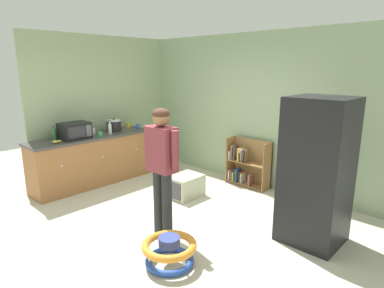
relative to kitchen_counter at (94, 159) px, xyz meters
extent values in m
plane|color=beige|center=(2.20, -0.27, -0.45)|extent=(12.00, 12.00, 0.00)
cube|color=#97AF8A|center=(2.20, 2.06, 0.90)|extent=(5.20, 0.06, 2.70)
cube|color=#98AD85|center=(-0.43, 0.53, 0.90)|extent=(0.06, 2.99, 2.70)
cube|color=#9B6439|center=(0.00, 0.00, -0.02)|extent=(0.60, 2.23, 0.86)
cube|color=#44403F|center=(0.00, 0.00, 0.43)|extent=(0.64, 2.27, 0.04)
sphere|color=silver|center=(0.31, -0.74, 0.11)|extent=(0.04, 0.04, 0.04)
sphere|color=silver|center=(0.31, 0.00, 0.11)|extent=(0.04, 0.04, 0.04)
sphere|color=silver|center=(0.31, 0.74, 0.11)|extent=(0.04, 0.04, 0.04)
cube|color=black|center=(3.80, 0.79, 0.44)|extent=(0.70, 0.68, 1.78)
cylinder|color=silver|center=(3.44, 0.62, 0.53)|extent=(0.02, 0.02, 0.50)
cube|color=#333333|center=(3.45, 0.79, 0.83)|extent=(0.01, 0.67, 0.01)
cube|color=#9A6B3F|center=(1.76, 1.84, -0.03)|extent=(0.02, 0.28, 0.85)
cube|color=#9A6B3F|center=(2.54, 1.84, -0.03)|extent=(0.02, 0.28, 0.85)
cube|color=olive|center=(2.15, 1.97, -0.03)|extent=(0.80, 0.02, 0.85)
cube|color=#9A6B3F|center=(2.15, 1.84, -0.42)|extent=(0.76, 0.24, 0.02)
cube|color=#9A6B3F|center=(2.15, 1.84, -0.02)|extent=(0.76, 0.24, 0.02)
cube|color=silver|center=(1.80, 1.81, -0.32)|extent=(0.03, 0.17, 0.19)
cube|color=beige|center=(1.80, 1.81, 0.07)|extent=(0.03, 0.17, 0.16)
cube|color=brown|center=(1.86, 1.81, -0.33)|extent=(0.02, 0.17, 0.17)
cube|color=brown|center=(1.85, 1.81, 0.12)|extent=(0.03, 0.17, 0.26)
cube|color=gold|center=(1.89, 1.81, -0.33)|extent=(0.02, 0.17, 0.17)
cube|color=#43393E|center=(1.90, 1.81, 0.11)|extent=(0.02, 0.17, 0.24)
cube|color=#20599D|center=(1.96, 1.81, -0.29)|extent=(0.02, 0.17, 0.25)
cube|color=gold|center=(1.99, 1.81, 0.11)|extent=(0.03, 0.17, 0.24)
cube|color=orange|center=(2.05, 1.81, -0.31)|extent=(0.03, 0.17, 0.20)
cube|color=gold|center=(2.03, 1.81, 0.08)|extent=(0.03, 0.17, 0.17)
cube|color=#B13023|center=(2.05, 1.81, -0.31)|extent=(0.02, 0.17, 0.21)
cube|color=beige|center=(2.04, 1.81, 0.10)|extent=(0.03, 0.17, 0.22)
cube|color=beige|center=(2.07, 1.81, -0.32)|extent=(0.02, 0.17, 0.18)
cube|color=brown|center=(2.14, 1.81, 0.11)|extent=(0.02, 0.17, 0.23)
cube|color=brown|center=(2.24, 1.81, -0.31)|extent=(0.03, 0.17, 0.21)
cube|color=#484333|center=(2.14, 1.81, 0.11)|extent=(0.02, 0.17, 0.23)
cylinder|color=#27292A|center=(2.29, -0.40, -0.02)|extent=(0.13, 0.13, 0.86)
cylinder|color=#27292A|center=(2.45, -0.40, -0.02)|extent=(0.13, 0.13, 0.86)
cube|color=brown|center=(2.37, -0.40, 0.68)|extent=(0.38, 0.22, 0.55)
cylinder|color=brown|center=(2.13, -0.40, 0.71)|extent=(0.09, 0.09, 0.47)
cylinder|color=brown|center=(2.61, -0.40, 0.71)|extent=(0.09, 0.09, 0.47)
sphere|color=#9B6748|center=(2.37, -0.40, 1.06)|extent=(0.20, 0.20, 0.20)
ellipsoid|color=#462A1E|center=(2.37, -0.40, 1.12)|extent=(0.22, 0.22, 0.13)
torus|color=#284FB6|center=(2.90, -0.78, -0.42)|extent=(0.54, 0.54, 0.07)
torus|color=orange|center=(2.90, -0.78, -0.23)|extent=(0.60, 0.60, 0.08)
cylinder|color=#344187|center=(2.90, -0.78, -0.18)|extent=(0.23, 0.23, 0.10)
cylinder|color=silver|center=(3.12, -0.78, -0.32)|extent=(0.02, 0.02, 0.18)
cylinder|color=silver|center=(2.79, -0.59, -0.32)|extent=(0.02, 0.02, 0.18)
cylinder|color=silver|center=(2.79, -0.97, -0.32)|extent=(0.02, 0.02, 0.18)
cube|color=beige|center=(1.69, 0.70, -0.27)|extent=(0.42, 0.54, 0.36)
cube|color=#424247|center=(1.69, 0.43, -0.27)|extent=(0.32, 0.01, 0.27)
cube|color=black|center=(0.01, -0.33, 0.59)|extent=(0.36, 0.48, 0.28)
cube|color=#2D2D33|center=(0.20, -0.37, 0.59)|extent=(0.01, 0.31, 0.20)
cube|color=#515156|center=(0.20, -0.16, 0.59)|extent=(0.01, 0.10, 0.20)
cylinder|color=black|center=(-0.05, 0.51, 0.55)|extent=(0.27, 0.27, 0.20)
cylinder|color=silver|center=(-0.05, 0.51, 0.66)|extent=(0.28, 0.28, 0.02)
sphere|color=black|center=(-0.05, 0.51, 0.68)|extent=(0.03, 0.03, 0.03)
ellipsoid|color=yellow|center=(0.12, -0.70, 0.48)|extent=(0.09, 0.16, 0.04)
ellipsoid|color=yellow|center=(0.14, -0.70, 0.48)|extent=(0.04, 0.15, 0.04)
ellipsoid|color=gold|center=(0.15, -0.70, 0.48)|extent=(0.09, 0.16, 0.04)
cylinder|color=#33753D|center=(-0.13, -0.62, 0.54)|extent=(0.07, 0.07, 0.18)
cylinder|color=#33753D|center=(-0.13, -0.62, 0.65)|extent=(0.03, 0.03, 0.05)
cylinder|color=black|center=(-0.13, -0.62, 0.69)|extent=(0.04, 0.04, 0.02)
cylinder|color=silver|center=(0.09, 0.32, 0.54)|extent=(0.07, 0.07, 0.18)
cylinder|color=silver|center=(0.09, 0.32, 0.65)|extent=(0.03, 0.03, 0.05)
cylinder|color=black|center=(0.09, 0.32, 0.69)|extent=(0.04, 0.03, 0.02)
cylinder|color=green|center=(0.20, 0.05, 0.50)|extent=(0.08, 0.08, 0.09)
cylinder|color=blue|center=(0.07, 0.98, 0.50)|extent=(0.08, 0.08, 0.09)
cylinder|color=yellow|center=(-0.20, 0.95, 0.50)|extent=(0.08, 0.08, 0.09)
cylinder|color=white|center=(-0.15, 0.12, 0.50)|extent=(0.08, 0.08, 0.09)
camera|label=1|loc=(5.26, -2.90, 1.65)|focal=30.27mm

